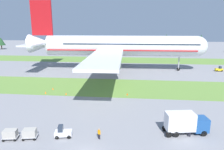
{
  "coord_description": "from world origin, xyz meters",
  "views": [
    {
      "loc": [
        6.14,
        -24.25,
        17.15
      ],
      "look_at": [
        0.52,
        29.96,
        4.0
      ],
      "focal_mm": 33.63,
      "sensor_mm": 36.0,
      "label": 1
    }
  ],
  "objects_px": {
    "taxiway_marker_0": "(127,94)",
    "baggage_tug": "(63,132)",
    "airliner": "(116,46)",
    "catering_truck": "(185,122)",
    "cargo_dolly_second": "(10,134)",
    "taxiway_marker_2": "(66,94)",
    "taxiway_marker_3": "(46,92)",
    "pushback_tractor": "(219,69)",
    "cargo_dolly_lead": "(30,133)",
    "ground_crew_marshaller": "(190,131)",
    "ground_crew_loader": "(99,133)",
    "taxiway_marker_1": "(53,89)"
  },
  "relations": [
    {
      "from": "pushback_tractor",
      "to": "taxiway_marker_2",
      "type": "bearing_deg",
      "value": 121.74
    },
    {
      "from": "airliner",
      "to": "catering_truck",
      "type": "bearing_deg",
      "value": 15.95
    },
    {
      "from": "taxiway_marker_0",
      "to": "taxiway_marker_2",
      "type": "xyz_separation_m",
      "value": [
        -15.36,
        -1.15,
        -0.05
      ]
    },
    {
      "from": "baggage_tug",
      "to": "cargo_dolly_lead",
      "type": "bearing_deg",
      "value": -90.0
    },
    {
      "from": "ground_crew_marshaller",
      "to": "taxiway_marker_1",
      "type": "distance_m",
      "value": 37.34
    },
    {
      "from": "airliner",
      "to": "cargo_dolly_lead",
      "type": "height_order",
      "value": "airliner"
    },
    {
      "from": "taxiway_marker_1",
      "to": "taxiway_marker_3",
      "type": "height_order",
      "value": "taxiway_marker_3"
    },
    {
      "from": "baggage_tug",
      "to": "cargo_dolly_second",
      "type": "relative_size",
      "value": 1.15
    },
    {
      "from": "baggage_tug",
      "to": "cargo_dolly_lead",
      "type": "distance_m",
      "value": 5.03
    },
    {
      "from": "cargo_dolly_second",
      "to": "taxiway_marker_2",
      "type": "height_order",
      "value": "cargo_dolly_second"
    },
    {
      "from": "taxiway_marker_0",
      "to": "taxiway_marker_3",
      "type": "bearing_deg",
      "value": -177.7
    },
    {
      "from": "taxiway_marker_0",
      "to": "baggage_tug",
      "type": "bearing_deg",
      "value": -113.87
    },
    {
      "from": "cargo_dolly_second",
      "to": "airliner",
      "type": "bearing_deg",
      "value": 157.06
    },
    {
      "from": "baggage_tug",
      "to": "ground_crew_loader",
      "type": "xyz_separation_m",
      "value": [
        5.7,
        0.06,
        0.13
      ]
    },
    {
      "from": "airliner",
      "to": "taxiway_marker_0",
      "type": "xyz_separation_m",
      "value": [
        5.37,
        -29.92,
        -9.04
      ]
    },
    {
      "from": "pushback_tractor",
      "to": "taxiway_marker_2",
      "type": "xyz_separation_m",
      "value": [
        -48.82,
        -32.19,
        -0.57
      ]
    },
    {
      "from": "taxiway_marker_0",
      "to": "taxiway_marker_1",
      "type": "xyz_separation_m",
      "value": [
        -20.22,
        2.57,
        -0.03
      ]
    },
    {
      "from": "catering_truck",
      "to": "pushback_tractor",
      "type": "xyz_separation_m",
      "value": [
        23.63,
        49.03,
        -1.14
      ]
    },
    {
      "from": "cargo_dolly_second",
      "to": "catering_truck",
      "type": "relative_size",
      "value": 0.34
    },
    {
      "from": "catering_truck",
      "to": "pushback_tractor",
      "type": "distance_m",
      "value": 54.44
    },
    {
      "from": "pushback_tractor",
      "to": "taxiway_marker_0",
      "type": "relative_size",
      "value": 4.52
    },
    {
      "from": "cargo_dolly_second",
      "to": "taxiway_marker_0",
      "type": "bearing_deg",
      "value": 132.45
    },
    {
      "from": "cargo_dolly_second",
      "to": "pushback_tractor",
      "type": "xyz_separation_m",
      "value": [
        50.6,
        53.58,
        -0.1
      ]
    },
    {
      "from": "taxiway_marker_2",
      "to": "taxiway_marker_3",
      "type": "xyz_separation_m",
      "value": [
        -5.46,
        0.31,
        0.04
      ]
    },
    {
      "from": "catering_truck",
      "to": "airliner",
      "type": "bearing_deg",
      "value": -171.97
    },
    {
      "from": "ground_crew_marshaller",
      "to": "ground_crew_loader",
      "type": "bearing_deg",
      "value": 28.77
    },
    {
      "from": "cargo_dolly_lead",
      "to": "taxiway_marker_3",
      "type": "relative_size",
      "value": 4.31
    },
    {
      "from": "baggage_tug",
      "to": "cargo_dolly_second",
      "type": "height_order",
      "value": "baggage_tug"
    },
    {
      "from": "pushback_tractor",
      "to": "taxiway_marker_0",
      "type": "bearing_deg",
      "value": 131.19
    },
    {
      "from": "taxiway_marker_3",
      "to": "pushback_tractor",
      "type": "bearing_deg",
      "value": 30.42
    },
    {
      "from": "ground_crew_marshaller",
      "to": "cargo_dolly_second",
      "type": "bearing_deg",
      "value": 27.49
    },
    {
      "from": "airliner",
      "to": "pushback_tractor",
      "type": "bearing_deg",
      "value": 90.0
    },
    {
      "from": "catering_truck",
      "to": "taxiway_marker_0",
      "type": "xyz_separation_m",
      "value": [
        -9.83,
        17.99,
        -1.66
      ]
    },
    {
      "from": "catering_truck",
      "to": "taxiway_marker_0",
      "type": "relative_size",
      "value": 12.41
    },
    {
      "from": "airliner",
      "to": "taxiway_marker_1",
      "type": "relative_size",
      "value": 160.87
    },
    {
      "from": "taxiway_marker_3",
      "to": "ground_crew_loader",
      "type": "bearing_deg",
      "value": -49.67
    },
    {
      "from": "taxiway_marker_1",
      "to": "cargo_dolly_second",
      "type": "bearing_deg",
      "value": -83.01
    },
    {
      "from": "ground_crew_marshaller",
      "to": "catering_truck",
      "type": "bearing_deg",
      "value": -40.79
    },
    {
      "from": "taxiway_marker_3",
      "to": "ground_crew_marshaller",
      "type": "bearing_deg",
      "value": -30.09
    },
    {
      "from": "pushback_tractor",
      "to": "taxiway_marker_2",
      "type": "relative_size",
      "value": 5.37
    },
    {
      "from": "ground_crew_marshaller",
      "to": "taxiway_marker_2",
      "type": "bearing_deg",
      "value": -14.7
    },
    {
      "from": "baggage_tug",
      "to": "ground_crew_marshaller",
      "type": "xyz_separation_m",
      "value": [
        19.68,
        2.23,
        0.13
      ]
    },
    {
      "from": "pushback_tractor",
      "to": "ground_crew_loader",
      "type": "xyz_separation_m",
      "value": [
        -37.11,
        -52.1,
        0.13
      ]
    },
    {
      "from": "baggage_tug",
      "to": "taxiway_marker_2",
      "type": "xyz_separation_m",
      "value": [
        -6.01,
        19.97,
        -0.57
      ]
    },
    {
      "from": "taxiway_marker_0",
      "to": "taxiway_marker_3",
      "type": "height_order",
      "value": "taxiway_marker_0"
    },
    {
      "from": "cargo_dolly_lead",
      "to": "taxiway_marker_1",
      "type": "height_order",
      "value": "cargo_dolly_lead"
    },
    {
      "from": "cargo_dolly_second",
      "to": "taxiway_marker_2",
      "type": "bearing_deg",
      "value": 164.93
    },
    {
      "from": "taxiway_marker_1",
      "to": "ground_crew_loader",
      "type": "bearing_deg",
      "value": -54.96
    },
    {
      "from": "catering_truck",
      "to": "pushback_tractor",
      "type": "height_order",
      "value": "catering_truck"
    },
    {
      "from": "pushback_tractor",
      "to": "ground_crew_marshaller",
      "type": "relative_size",
      "value": 1.52
    }
  ]
}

